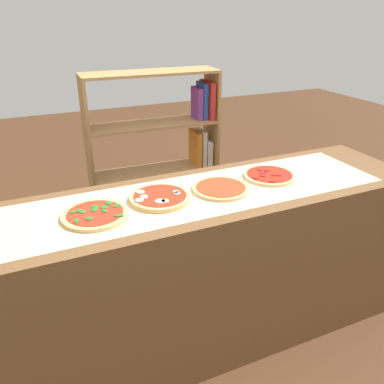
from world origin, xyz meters
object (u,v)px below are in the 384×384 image
at_px(pizza_spinach_0, 95,214).
at_px(pizza_pepperoni_3, 269,175).
at_px(pizza_mozzarella_1, 160,197).
at_px(pizza_plain_2, 221,188).
at_px(bookshelf, 171,172).

distance_m(pizza_spinach_0, pizza_pepperoni_3, 0.98).
bearing_deg(pizza_mozzarella_1, pizza_plain_2, -2.76).
height_order(pizza_spinach_0, bookshelf, bookshelf).
bearing_deg(pizza_spinach_0, pizza_pepperoni_3, 3.68).
bearing_deg(pizza_pepperoni_3, pizza_mozzarella_1, -178.06).
xyz_separation_m(pizza_pepperoni_3, bookshelf, (-0.25, 0.89, -0.27)).
bearing_deg(pizza_spinach_0, bookshelf, 52.46).
relative_size(pizza_plain_2, bookshelf, 0.21).
bearing_deg(pizza_pepperoni_3, bookshelf, 105.45).
bearing_deg(pizza_pepperoni_3, pizza_plain_2, -173.38).
xyz_separation_m(pizza_spinach_0, pizza_pepperoni_3, (0.98, 0.06, -0.00)).
relative_size(pizza_mozzarella_1, pizza_plain_2, 1.01).
height_order(pizza_mozzarella_1, pizza_pepperoni_3, pizza_mozzarella_1).
bearing_deg(pizza_spinach_0, pizza_plain_2, 2.21).
distance_m(pizza_mozzarella_1, pizza_pepperoni_3, 0.65).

